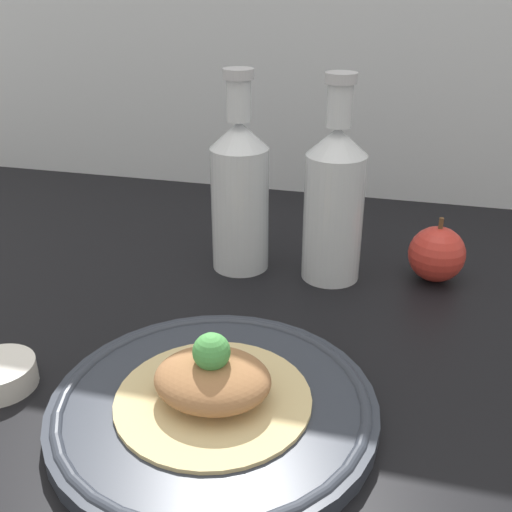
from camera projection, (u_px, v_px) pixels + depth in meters
ground_plane at (248, 372)px, 63.27cm from camera, size 180.00×110.00×4.00cm
plate at (214, 406)px, 53.63cm from camera, size 29.43×29.43×2.03cm
plated_food at (213, 382)px, 52.50cm from camera, size 17.59×17.59×6.90cm
cider_bottle_left at (240, 192)px, 77.03cm from camera, size 7.49×7.49×25.95cm
cider_bottle_right at (334, 200)px, 74.30cm from camera, size 7.49×7.49×25.95cm
apple at (437, 254)px, 76.47cm from camera, size 7.20×7.20×8.58cm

